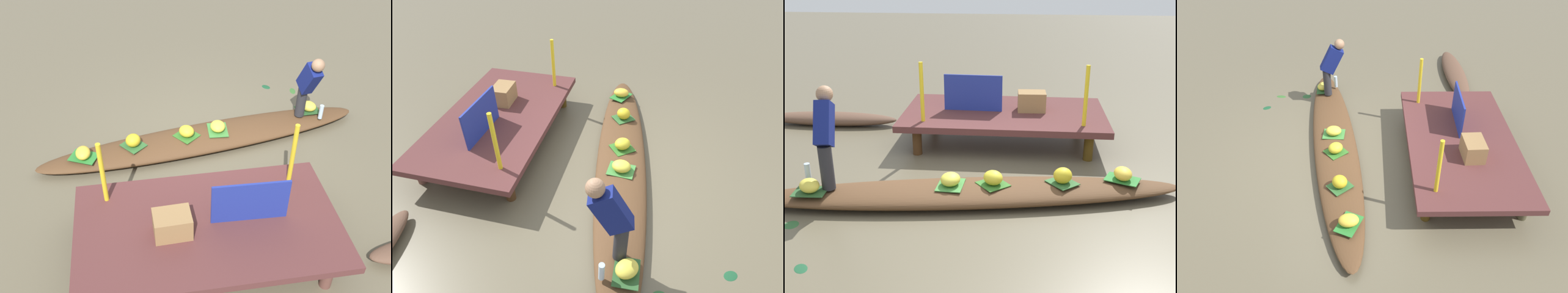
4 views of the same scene
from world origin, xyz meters
The scene contains 22 objects.
canal_water centered at (0.00, 0.00, 0.00)m, with size 40.00×40.00×0.00m, color brown.
dock_platform centered at (0.34, 2.16, 0.43)m, with size 3.20×1.80×0.49m.
vendor_boat centered at (0.00, 0.00, 0.11)m, with size 5.34×0.76×0.22m, color #543720.
moored_boat centered at (-2.76, 2.66, 0.11)m, with size 2.38×0.47×0.22m, color brown.
leaf_mat_0 centered at (1.91, 0.32, 0.22)m, with size 0.40×0.28×0.01m, color #2B7B2F.
banana_bunch_0 centered at (1.91, 0.32, 0.30)m, with size 0.29×0.22×0.16m, color yellow.
leaf_mat_1 centered at (-0.21, -0.03, 0.22)m, with size 0.39×0.31×0.01m, color #3E8439.
banana_bunch_1 centered at (-0.21, -0.03, 0.30)m, with size 0.28×0.24×0.15m, color yellow.
leaf_mat_2 centered at (-1.85, -0.36, 0.22)m, with size 0.38×0.29×0.01m, color #285328.
banana_bunch_2 centered at (-1.85, -0.36, 0.30)m, with size 0.27×0.22×0.16m, color yellow.
leaf_mat_3 centered at (0.30, 0.04, 0.22)m, with size 0.32×0.33×0.01m, color #326F26.
banana_bunch_3 centered at (0.30, 0.04, 0.31)m, with size 0.23×0.25×0.17m, color yellow.
leaf_mat_4 centered at (1.15, 0.16, 0.22)m, with size 0.33×0.29×0.01m, color #2E632E.
banana_bunch_4 centered at (1.15, 0.16, 0.32)m, with size 0.24×0.23×0.19m, color gold.
vendor_person centered at (-1.68, -0.13, 0.90)m, with size 0.25×0.53×1.20m.
water_bottle centered at (-1.97, -0.10, 0.34)m, with size 0.07×0.07×0.25m, color silver.
market_banner centered at (-0.16, 2.16, 0.79)m, with size 0.93×0.03×0.58m, color navy.
railing_post_west centered at (-0.86, 1.56, 0.94)m, with size 0.06×0.06×0.90m, color yellow.
railing_post_east centered at (1.54, 1.56, 0.94)m, with size 0.06×0.06×0.90m, color yellow.
produce_crate centered at (0.78, 2.24, 0.65)m, with size 0.44×0.32×0.31m, color olive.
drifting_plant_0 centered at (-1.93, -0.76, 0.00)m, with size 0.17×0.19×0.01m, color #2C5C2E.
drifting_plant_2 centered at (-1.47, -1.54, 0.00)m, with size 0.17×0.12×0.01m, color #194B2B.
Camera 3 is at (0.63, -5.34, 2.86)m, focal length 44.82 mm.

